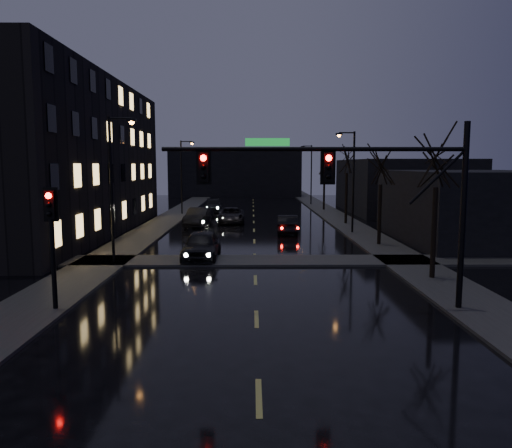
{
  "coord_description": "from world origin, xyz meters",
  "views": [
    {
      "loc": [
        -0.15,
        -9.16,
        5.45
      ],
      "look_at": [
        -0.01,
        9.66,
        3.2
      ],
      "focal_mm": 35.0,
      "sensor_mm": 36.0,
      "label": 1
    }
  ],
  "objects_px": {
    "oncoming_car_a": "(201,245)",
    "oncoming_car_d": "(214,206)",
    "oncoming_car_c": "(231,215)",
    "oncoming_car_b": "(199,217)",
    "lead_car": "(288,224)"
  },
  "relations": [
    {
      "from": "oncoming_car_a",
      "to": "oncoming_car_d",
      "type": "bearing_deg",
      "value": 94.88
    },
    {
      "from": "oncoming_car_a",
      "to": "oncoming_car_c",
      "type": "xyz_separation_m",
      "value": [
        0.97,
        17.98,
        -0.1
      ]
    },
    {
      "from": "oncoming_car_b",
      "to": "oncoming_car_d",
      "type": "height_order",
      "value": "oncoming_car_b"
    },
    {
      "from": "oncoming_car_b",
      "to": "oncoming_car_c",
      "type": "bearing_deg",
      "value": 49.76
    },
    {
      "from": "oncoming_car_c",
      "to": "lead_car",
      "type": "height_order",
      "value": "lead_car"
    },
    {
      "from": "oncoming_car_c",
      "to": "lead_car",
      "type": "distance_m",
      "value": 8.56
    },
    {
      "from": "oncoming_car_b",
      "to": "oncoming_car_d",
      "type": "distance_m",
      "value": 13.67
    },
    {
      "from": "lead_car",
      "to": "oncoming_car_c",
      "type": "bearing_deg",
      "value": -52.29
    },
    {
      "from": "oncoming_car_c",
      "to": "oncoming_car_d",
      "type": "height_order",
      "value": "oncoming_car_c"
    },
    {
      "from": "oncoming_car_c",
      "to": "oncoming_car_d",
      "type": "bearing_deg",
      "value": 101.22
    },
    {
      "from": "oncoming_car_b",
      "to": "oncoming_car_c",
      "type": "distance_m",
      "value": 3.78
    },
    {
      "from": "oncoming_car_a",
      "to": "oncoming_car_b",
      "type": "relative_size",
      "value": 0.98
    },
    {
      "from": "oncoming_car_d",
      "to": "lead_car",
      "type": "xyz_separation_m",
      "value": [
        7.27,
        -18.22,
        0.02
      ]
    },
    {
      "from": "oncoming_car_a",
      "to": "oncoming_car_b",
      "type": "bearing_deg",
      "value": 98.61
    },
    {
      "from": "oncoming_car_c",
      "to": "lead_car",
      "type": "bearing_deg",
      "value": -57.44
    }
  ]
}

